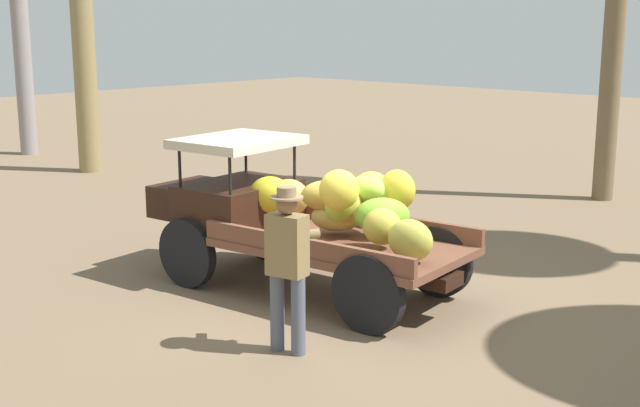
% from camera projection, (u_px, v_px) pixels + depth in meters
% --- Properties ---
extents(ground_plane, '(60.00, 60.00, 0.00)m').
position_uv_depth(ground_plane, '(338.00, 300.00, 10.46)').
color(ground_plane, '#7C634B').
extents(truck, '(4.58, 2.15, 1.89)m').
position_uv_depth(truck, '(298.00, 214.00, 10.79)').
color(truck, black).
rests_on(truck, ground).
extents(farmer, '(0.53, 0.49, 1.76)m').
position_uv_depth(farmer, '(288.00, 259.00, 8.63)').
color(farmer, '#53596C').
rests_on(farmer, ground).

